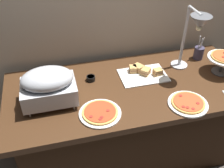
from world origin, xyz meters
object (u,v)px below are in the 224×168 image
at_px(sauce_cup_near, 91,78).
at_px(heat_lamp, 196,28).
at_px(chafing_dish, 48,85).
at_px(pizza_plate_raised_stand, 224,59).
at_px(pizza_plate_front, 100,113).
at_px(utensil_holder, 199,53).
at_px(sandwich_platter, 143,73).
at_px(pizza_plate_center, 188,103).

bearing_deg(sauce_cup_near, heat_lamp, -8.49).
xyz_separation_m(chafing_dish, pizza_plate_raised_stand, (1.38, 0.05, -0.03)).
relative_size(heat_lamp, sauce_cup_near, 7.69).
xyz_separation_m(chafing_dish, heat_lamp, (1.09, 0.08, 0.26)).
xyz_separation_m(chafing_dish, pizza_plate_front, (0.31, -0.20, -0.14)).
xyz_separation_m(pizza_plate_front, sauce_cup_near, (0.01, 0.39, 0.01)).
bearing_deg(utensil_holder, sandwich_platter, -167.97).
bearing_deg(pizza_plate_front, heat_lamp, 19.71).
height_order(pizza_plate_front, pizza_plate_raised_stand, pizza_plate_raised_stand).
xyz_separation_m(pizza_plate_front, sandwich_platter, (0.44, 0.36, 0.01)).
xyz_separation_m(heat_lamp, sauce_cup_near, (-0.77, 0.11, -0.39)).
bearing_deg(pizza_plate_center, sauce_cup_near, 143.43).
relative_size(sandwich_platter, utensil_holder, 1.67).
bearing_deg(utensil_holder, pizza_plate_raised_stand, -71.75).
bearing_deg(pizza_plate_raised_stand, chafing_dish, -178.07).
height_order(pizza_plate_raised_stand, sauce_cup_near, pizza_plate_raised_stand).
height_order(chafing_dish, pizza_plate_front, chafing_dish).
bearing_deg(pizza_plate_raised_stand, sandwich_platter, 169.55).
bearing_deg(sandwich_platter, chafing_dish, -167.74).
bearing_deg(pizza_plate_center, pizza_plate_front, 174.68).
xyz_separation_m(heat_lamp, pizza_plate_center, (-0.16, -0.34, -0.40)).
distance_m(heat_lamp, pizza_plate_raised_stand, 0.41).
bearing_deg(sandwich_platter, heat_lamp, -13.64).
distance_m(sandwich_platter, utensil_holder, 0.57).
distance_m(heat_lamp, utensil_holder, 0.46).
relative_size(pizza_plate_front, sauce_cup_near, 4.17).
relative_size(pizza_plate_raised_stand, sauce_cup_near, 3.78).
bearing_deg(pizza_plate_front, chafing_dish, 147.29).
bearing_deg(utensil_holder, pizza_plate_front, -154.08).
distance_m(chafing_dish, sandwich_platter, 0.78).
xyz_separation_m(heat_lamp, pizza_plate_raised_stand, (0.29, -0.03, -0.29)).
relative_size(chafing_dish, heat_lamp, 0.70).
distance_m(chafing_dish, pizza_plate_center, 0.98).
distance_m(chafing_dish, sauce_cup_near, 0.40).
distance_m(pizza_plate_raised_stand, utensil_holder, 0.26).
bearing_deg(sauce_cup_near, chafing_dish, -149.05).
bearing_deg(sauce_cup_near, pizza_plate_front, -91.68).
bearing_deg(pizza_plate_raised_stand, utensil_holder, 108.25).
relative_size(heat_lamp, pizza_plate_front, 1.84).
bearing_deg(chafing_dish, pizza_plate_raised_stand, 1.93).
bearing_deg(chafing_dish, pizza_plate_front, -32.71).
bearing_deg(pizza_plate_front, sandwich_platter, 39.76).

